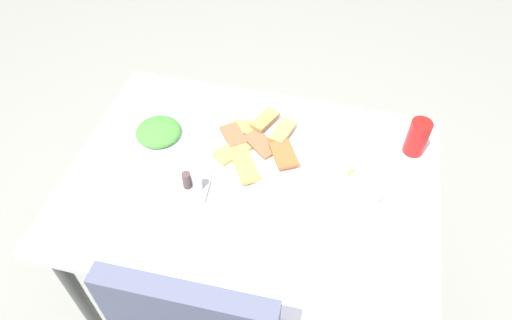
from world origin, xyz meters
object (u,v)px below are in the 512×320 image
dining_table (251,196)px  pide_platter (260,145)px  salad_plate_greens (367,187)px  fork (153,88)px  salad_plate_rice (158,133)px  paper_napkin (151,92)px  condiment_caddy (193,185)px  spoon (149,94)px  soda_can (417,137)px

dining_table → pide_platter: (0.00, -0.14, 0.09)m
salad_plate_greens → fork: 0.84m
salad_plate_rice → paper_napkin: bearing=-60.7°
condiment_caddy → salad_plate_greens: bearing=-166.4°
pide_platter → paper_napkin: pide_platter is taller
pide_platter → condiment_caddy: 0.26m
paper_napkin → fork: (0.00, -0.02, 0.00)m
fork → spoon: size_ratio=1.10×
salad_plate_greens → condiment_caddy: 0.51m
dining_table → salad_plate_greens: 0.36m
pide_platter → dining_table: bearing=91.1°
salad_plate_rice → spoon: size_ratio=1.25×
salad_plate_rice → spoon: bearing=-58.4°
salad_plate_greens → condiment_caddy: condiment_caddy is taller
pide_platter → soda_can: (-0.47, -0.10, 0.05)m
dining_table → soda_can: soda_can is taller
dining_table → salad_plate_rice: salad_plate_rice is taller
dining_table → salad_plate_greens: salad_plate_greens is taller
soda_can → pide_platter: bearing=12.4°
pide_platter → salad_plate_greens: bearing=164.8°
spoon → condiment_caddy: condiment_caddy is taller
pide_platter → paper_napkin: bearing=-20.8°
dining_table → soda_can: size_ratio=9.09×
fork → spoon: 0.04m
soda_can → salad_plate_greens: bearing=56.7°
dining_table → pide_platter: pide_platter is taller
fork → paper_napkin: bearing=87.8°
fork → salad_plate_greens: bearing=158.2°
dining_table → salad_plate_rice: 0.36m
paper_napkin → condiment_caddy: condiment_caddy is taller
dining_table → paper_napkin: paper_napkin is taller
paper_napkin → spoon: size_ratio=0.94×
fork → condiment_caddy: bearing=124.0°
pide_platter → salad_plate_rice: (0.33, 0.03, 0.01)m
salad_plate_greens → salad_plate_rice: 0.68m
salad_plate_rice → paper_napkin: 0.23m
dining_table → fork: bearing=-35.8°
dining_table → salad_plate_greens: size_ratio=5.67×
dining_table → spoon: bearing=-32.7°
salad_plate_rice → condiment_caddy: condiment_caddy is taller
dining_table → spoon: 0.54m
spoon → dining_table: bearing=145.4°
salad_plate_rice → pide_platter: bearing=-174.4°
pide_platter → condiment_caddy: (0.15, 0.21, 0.01)m
spoon → pide_platter: bearing=159.3°
salad_plate_greens → paper_napkin: size_ratio=1.27×
paper_napkin → fork: 0.02m
salad_plate_rice → soda_can: size_ratio=1.68×
fork → soda_can: bearing=172.6°
pide_platter → fork: bearing=-22.8°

